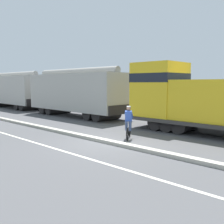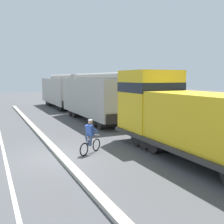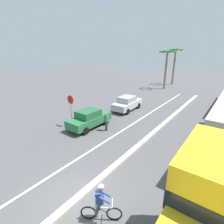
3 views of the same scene
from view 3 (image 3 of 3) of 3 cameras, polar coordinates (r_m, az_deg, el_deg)
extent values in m
plane|color=#4C4C4F|center=(9.21, -11.26, -26.29)|extent=(120.00, 120.00, 0.00)
cube|color=#B2AD9E|center=(12.99, 8.84, -10.63)|extent=(0.36, 36.00, 0.16)
cube|color=silver|center=(14.13, 0.14, -8.09)|extent=(0.14, 36.00, 0.01)
cube|color=#286B3D|center=(15.76, -7.34, -2.57)|extent=(1.78, 4.23, 0.70)
cube|color=#225B34|center=(15.43, -7.84, -0.50)|extent=(1.54, 1.93, 0.60)
cube|color=#1E232D|center=(16.12, -5.31, 0.30)|extent=(1.43, 0.15, 0.51)
cylinder|color=black|center=(17.27, -6.17, -1.75)|extent=(0.23, 0.64, 0.64)
cylinder|color=black|center=(16.27, -2.04, -3.02)|extent=(0.23, 0.64, 0.64)
cylinder|color=black|center=(15.65, -12.76, -4.46)|extent=(0.23, 0.64, 0.64)
cylinder|color=black|center=(14.54, -8.62, -6.10)|extent=(0.23, 0.64, 0.64)
cube|color=#B7BABF|center=(20.22, 5.02, 2.52)|extent=(1.80, 4.24, 0.70)
cube|color=#9C9EA2|center=(19.91, 4.86, 4.21)|extent=(1.54, 1.93, 0.60)
cube|color=#1E232D|center=(20.77, 6.26, 4.66)|extent=(1.43, 0.15, 0.51)
cylinder|color=black|center=(21.79, 4.90, 2.82)|extent=(0.23, 0.64, 0.64)
cylinder|color=black|center=(21.06, 8.69, 2.07)|extent=(0.23, 0.64, 0.64)
cylinder|color=black|center=(19.68, 1.04, 1.05)|extent=(0.23, 0.64, 0.64)
cylinder|color=black|center=(18.87, 5.09, 0.15)|extent=(0.23, 0.64, 0.64)
torus|color=black|center=(8.14, 0.74, -30.32)|extent=(0.58, 0.41, 0.66)
torus|color=black|center=(8.23, -7.70, -29.79)|extent=(0.58, 0.41, 0.66)
cylinder|color=silver|center=(7.94, -3.57, -28.72)|extent=(0.68, 0.48, 0.05)
cylinder|color=silver|center=(8.07, -2.73, -29.62)|extent=(0.43, 0.31, 0.36)
cylinder|color=silver|center=(7.86, -5.40, -27.87)|extent=(0.04, 0.04, 0.30)
cylinder|color=silver|center=(7.73, 0.09, -27.67)|extent=(0.29, 0.42, 0.04)
cylinder|color=#38476B|center=(7.98, -4.45, -27.89)|extent=(0.33, 0.28, 0.52)
cylinder|color=#38476B|center=(7.85, -4.67, -28.95)|extent=(0.30, 0.26, 0.52)
cube|color=#2D4CA5|center=(7.53, -4.09, -25.80)|extent=(0.46, 0.46, 0.57)
sphere|color=#9E7051|center=(7.25, -3.57, -23.67)|extent=(0.22, 0.22, 0.22)
cylinder|color=white|center=(7.19, -3.59, -23.09)|extent=(0.22, 0.22, 0.05)
cylinder|color=#2D4CA5|center=(7.63, -2.28, -25.05)|extent=(0.43, 0.33, 0.36)
cylinder|color=#2D4CA5|center=(7.40, -2.54, -26.78)|extent=(0.43, 0.33, 0.36)
cylinder|color=gray|center=(16.04, -13.10, -0.88)|extent=(0.07, 0.07, 2.20)
cylinder|color=red|center=(15.64, -13.43, 3.96)|extent=(0.76, 0.03, 0.76)
cylinder|color=white|center=(15.65, -13.39, 3.97)|extent=(0.48, 0.02, 0.48)
cylinder|color=#846647|center=(32.60, 17.11, 12.75)|extent=(0.36, 0.36, 6.37)
cone|color=#2D7033|center=(31.99, 19.18, 18.26)|extent=(0.62, 1.86, 0.60)
cone|color=#2D7033|center=(32.94, 19.06, 18.28)|extent=(1.67, 1.33, 0.68)
cone|color=#2D7033|center=(33.32, 17.72, 18.42)|extent=(1.83, 0.90, 0.72)
cone|color=#2D7033|center=(32.79, 16.19, 18.56)|extent=(0.43, 1.84, 0.60)
cone|color=#2D7033|center=(31.98, 16.24, 18.54)|extent=(1.60, 1.41, 0.43)
cone|color=#2D7033|center=(31.54, 18.01, 18.38)|extent=(1.72, 1.18, 0.35)
cylinder|color=#846647|center=(37.61, 19.54, 13.54)|extent=(0.36, 0.36, 6.68)
cone|color=#2D7033|center=(37.07, 21.45, 18.53)|extent=(0.61, 1.83, 0.36)
cone|color=#2D7033|center=(38.03, 21.27, 18.55)|extent=(1.69, 1.30, 0.54)
cone|color=#2D7033|center=(38.32, 19.69, 18.72)|extent=(1.66, 1.34, 0.75)
cone|color=#2D7033|center=(37.71, 18.76, 18.82)|extent=(0.41, 1.84, 0.75)
cone|color=#2D7033|center=(36.83, 19.13, 18.79)|extent=(1.77, 1.09, 0.49)
cone|color=#2D7033|center=(36.59, 20.48, 18.65)|extent=(1.74, 1.20, 0.57)
cylinder|color=#33333D|center=(15.03, -1.86, -4.55)|extent=(0.22, 0.22, 0.85)
cube|color=#338C4C|center=(14.76, -1.89, -2.05)|extent=(0.34, 0.22, 0.56)
sphere|color=#9E7051|center=(14.62, -1.90, -0.63)|extent=(0.20, 0.20, 0.20)
camera|label=1|loc=(15.17, -68.80, -7.38)|focal=42.00mm
camera|label=2|loc=(11.66, -93.41, -15.82)|focal=42.00mm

